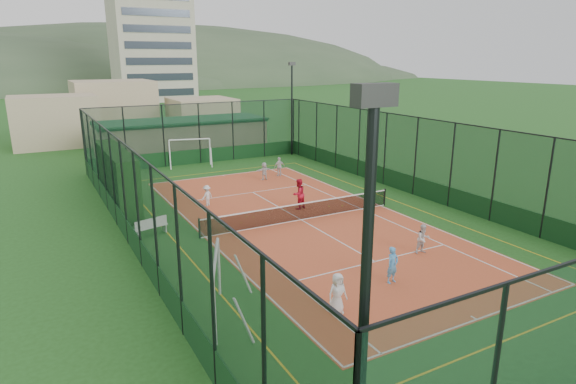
# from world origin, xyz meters

# --- Properties ---
(ground) EXTENTS (300.00, 300.00, 0.00)m
(ground) POSITION_xyz_m (0.00, 0.00, 0.00)
(ground) COLOR #23511B
(ground) RESTS_ON ground
(court_slab) EXTENTS (11.17, 23.97, 0.01)m
(court_slab) POSITION_xyz_m (0.00, 0.00, 0.01)
(court_slab) COLOR #C24E2B
(court_slab) RESTS_ON ground
(tennis_net) EXTENTS (11.67, 0.12, 1.06)m
(tennis_net) POSITION_xyz_m (0.00, 0.00, 0.53)
(tennis_net) COLOR black
(tennis_net) RESTS_ON ground
(perimeter_fence) EXTENTS (18.12, 34.12, 5.00)m
(perimeter_fence) POSITION_xyz_m (0.00, 0.00, 2.50)
(perimeter_fence) COLOR #103220
(perimeter_fence) RESTS_ON ground
(floodlight_sw) EXTENTS (0.60, 0.26, 8.25)m
(floodlight_sw) POSITION_xyz_m (-8.60, -16.60, 4.12)
(floodlight_sw) COLOR black
(floodlight_sw) RESTS_ON ground
(floodlight_ne) EXTENTS (0.60, 0.26, 8.25)m
(floodlight_ne) POSITION_xyz_m (8.60, 16.60, 4.12)
(floodlight_ne) COLOR black
(floodlight_ne) RESTS_ON ground
(clubhouse) EXTENTS (15.20, 7.20, 3.15)m
(clubhouse) POSITION_xyz_m (0.00, 22.00, 1.57)
(clubhouse) COLOR tan
(clubhouse) RESTS_ON ground
(apartment_tower) EXTENTS (15.00, 12.00, 30.00)m
(apartment_tower) POSITION_xyz_m (12.00, 82.00, 15.00)
(apartment_tower) COLOR beige
(apartment_tower) RESTS_ON ground
(distant_hills) EXTENTS (200.00, 60.00, 24.00)m
(distant_hills) POSITION_xyz_m (0.00, 150.00, 0.00)
(distant_hills) COLOR #384C33
(distant_hills) RESTS_ON ground
(hedge_left) EXTENTS (1.19, 7.94, 3.47)m
(hedge_left) POSITION_xyz_m (-8.30, 7.30, 1.74)
(hedge_left) COLOR black
(hedge_left) RESTS_ON ground
(white_bench) EXTENTS (1.78, 0.89, 0.97)m
(white_bench) POSITION_xyz_m (-7.80, 1.56, 0.48)
(white_bench) COLOR white
(white_bench) RESTS_ON ground
(futsal_goal_near) EXTENTS (3.56, 2.27, 2.22)m
(futsal_goal_near) POSITION_xyz_m (-7.65, -7.50, 1.11)
(futsal_goal_near) COLOR white
(futsal_goal_near) RESTS_ON ground
(futsal_goal_far) EXTENTS (3.51, 1.75, 2.18)m
(futsal_goal_far) POSITION_xyz_m (-1.06, 16.44, 1.09)
(futsal_goal_far) COLOR white
(futsal_goal_far) RESTS_ON ground
(child_near_left) EXTENTS (0.74, 0.50, 1.48)m
(child_near_left) POSITION_xyz_m (-3.92, -9.23, 0.75)
(child_near_left) COLOR white
(child_near_left) RESTS_ON court_slab
(child_near_mid) EXTENTS (0.59, 0.43, 1.48)m
(child_near_mid) POSITION_xyz_m (-0.68, -8.30, 0.75)
(child_near_mid) COLOR #53A9ED
(child_near_mid) RESTS_ON court_slab
(child_near_right) EXTENTS (0.71, 0.58, 1.36)m
(child_near_right) POSITION_xyz_m (2.50, -6.66, 0.69)
(child_near_right) COLOR silver
(child_near_right) RESTS_ON court_slab
(child_far_left) EXTENTS (0.94, 0.78, 1.26)m
(child_far_left) POSITION_xyz_m (-3.64, 5.00, 0.64)
(child_far_left) COLOR silver
(child_far_left) RESTS_ON court_slab
(child_far_right) EXTENTS (0.84, 0.35, 1.43)m
(child_far_right) POSITION_xyz_m (3.69, 9.66, 0.72)
(child_far_right) COLOR silver
(child_far_right) RESTS_ON court_slab
(child_far_back) EXTENTS (1.23, 0.49, 1.29)m
(child_far_back) POSITION_xyz_m (2.18, 9.15, 0.65)
(child_far_back) COLOR silver
(child_far_back) RESTS_ON court_slab
(coach) EXTENTS (1.05, 0.93, 1.80)m
(coach) POSITION_xyz_m (0.87, 1.84, 0.91)
(coach) COLOR red
(coach) RESTS_ON court_slab
(tennis_balls) EXTENTS (6.61, 1.00, 0.07)m
(tennis_balls) POSITION_xyz_m (-0.27, 1.45, 0.04)
(tennis_balls) COLOR #CCE033
(tennis_balls) RESTS_ON court_slab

